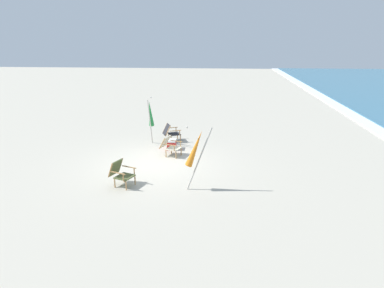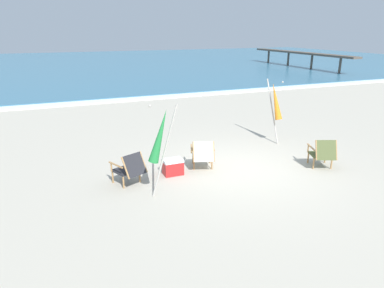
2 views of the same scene
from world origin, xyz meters
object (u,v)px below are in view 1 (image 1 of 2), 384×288
Objects in this scene: beach_chair_front_right at (120,172)px; umbrella_furled_green at (150,114)px; beach_chair_back_right at (171,132)px; beach_chair_far_center at (170,145)px; umbrella_furled_orange at (195,149)px; cooler_box at (172,144)px.

beach_chair_front_right is 4.46m from umbrella_furled_green.
umbrella_furled_green reaches higher than beach_chair_back_right.
beach_chair_back_right is at bearing -173.15° from beach_chair_far_center.
umbrella_furled_green is (-1.45, -1.02, 0.92)m from beach_chair_far_center.
umbrella_furled_green is (-4.49, -2.24, 0.03)m from umbrella_furled_orange.
beach_chair_front_right is 3.13m from beach_chair_far_center.
beach_chair_front_right is (4.89, -0.90, 0.00)m from beach_chair_back_right.
umbrella_furled_orange is (3.04, 1.22, 0.89)m from beach_chair_far_center.
beach_chair_back_right is at bearing 169.54° from beach_chair_front_right.
umbrella_furled_orange reaches higher than beach_chair_back_right.
beach_chair_back_right is 0.45× the size of umbrella_furled_orange.
beach_chair_front_right is at bearing -16.27° from cooler_box.
beach_chair_front_right is at bearing -1.53° from umbrella_furled_green.
beach_chair_back_right is 4.97m from beach_chair_front_right.
beach_chair_back_right is at bearing -170.14° from cooler_box.
umbrella_furled_orange is at bearing 87.10° from beach_chair_front_right.
cooler_box is (-3.76, 1.10, -0.23)m from beach_chair_front_right.
cooler_box is (1.12, 0.20, -0.22)m from beach_chair_back_right.
beach_chair_front_right is 0.43× the size of umbrella_furled_orange.
beach_chair_back_right is 1.98m from beach_chair_far_center.
cooler_box is (-0.84, -0.04, -0.22)m from beach_chair_far_center.
beach_chair_far_center is 0.44× the size of umbrella_furled_green.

